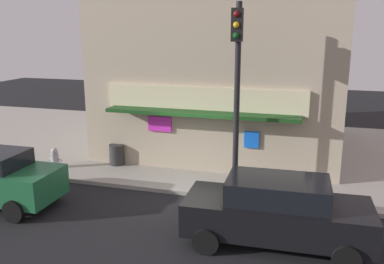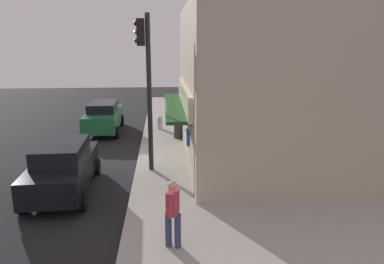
% 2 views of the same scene
% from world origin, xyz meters
% --- Properties ---
extents(ground_plane, '(53.68, 53.68, 0.00)m').
position_xyz_m(ground_plane, '(0.00, 0.00, 0.00)').
color(ground_plane, black).
extents(sidewalk, '(35.79, 11.11, 0.14)m').
position_xyz_m(sidewalk, '(0.00, 5.55, 0.07)').
color(sidewalk, '#A39E93').
rests_on(sidewalk, ground_plane).
extents(corner_building, '(9.44, 9.11, 6.30)m').
position_xyz_m(corner_building, '(0.11, 6.18, 3.29)').
color(corner_building, tan).
rests_on(corner_building, sidewalk).
extents(traffic_light, '(0.32, 0.58, 5.86)m').
position_xyz_m(traffic_light, '(1.54, 0.53, 3.86)').
color(traffic_light, black).
rests_on(traffic_light, sidewalk).
extents(fire_hydrant, '(0.53, 0.29, 0.77)m').
position_xyz_m(fire_hydrant, '(-5.34, 0.93, 0.51)').
color(fire_hydrant, '#B2B2B7').
rests_on(fire_hydrant, sidewalk).
extents(trash_can, '(0.58, 0.58, 0.78)m').
position_xyz_m(trash_can, '(-3.29, 1.94, 0.53)').
color(trash_can, '#2D2D2D').
rests_on(trash_can, sidewalk).
extents(potted_plant_by_doorway, '(0.51, 0.51, 0.78)m').
position_xyz_m(potted_plant_by_doorway, '(2.57, 2.67, 0.57)').
color(potted_plant_by_doorway, '#59595B').
rests_on(potted_plant_by_doorway, sidewalk).
extents(potted_plant_by_window, '(0.65, 0.65, 1.04)m').
position_xyz_m(potted_plant_by_window, '(-0.30, 2.81, 0.72)').
color(potted_plant_by_window, brown).
rests_on(potted_plant_by_window, sidewalk).
extents(parked_car_black, '(4.57, 2.13, 1.71)m').
position_xyz_m(parked_car_black, '(3.13, -2.30, 0.87)').
color(parked_car_black, black).
rests_on(parked_car_black, ground_plane).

